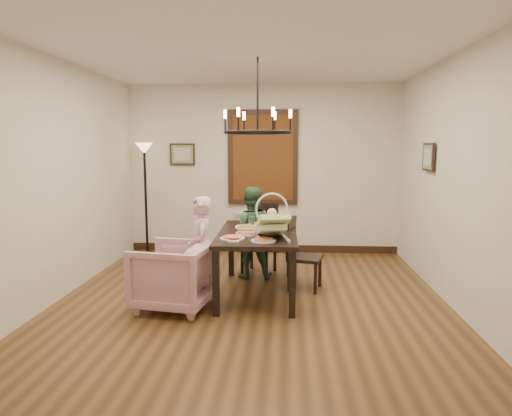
# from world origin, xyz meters

# --- Properties ---
(room_shell) EXTENTS (4.51, 5.00, 2.81)m
(room_shell) POSITION_xyz_m (0.00, 0.37, 1.40)
(room_shell) COLOR brown
(room_shell) RESTS_ON ground
(dining_table) EXTENTS (0.95, 1.65, 0.77)m
(dining_table) POSITION_xyz_m (0.05, 0.26, 0.68)
(dining_table) COLOR black
(dining_table) RESTS_ON room_shell
(chair_far) EXTENTS (0.55, 0.55, 1.00)m
(chair_far) POSITION_xyz_m (0.01, 1.17, 0.50)
(chair_far) COLOR black
(chair_far) RESTS_ON room_shell
(chair_right) EXTENTS (0.48, 0.48, 0.91)m
(chair_right) POSITION_xyz_m (0.64, 0.49, 0.45)
(chair_right) COLOR black
(chair_right) RESTS_ON room_shell
(armchair) EXTENTS (0.93, 0.91, 0.74)m
(armchair) POSITION_xyz_m (-0.84, -0.28, 0.37)
(armchair) COLOR #CB9BA7
(armchair) RESTS_ON room_shell
(elderly_woman) EXTENTS (0.33, 0.42, 1.02)m
(elderly_woman) POSITION_xyz_m (-0.58, -0.05, 0.51)
(elderly_woman) COLOR #E4A1C9
(elderly_woman) RESTS_ON room_shell
(seated_man) EXTENTS (0.53, 0.42, 1.04)m
(seated_man) POSITION_xyz_m (-0.08, 0.95, 0.52)
(seated_man) COLOR #365C3F
(seated_man) RESTS_ON room_shell
(baby_bouncer) EXTENTS (0.50, 0.61, 0.35)m
(baby_bouncer) POSITION_xyz_m (0.24, -0.14, 0.95)
(baby_bouncer) COLOR #D3F1A6
(baby_bouncer) RESTS_ON dining_table
(salad_bowl) EXTENTS (0.34, 0.34, 0.08)m
(salad_bowl) POSITION_xyz_m (-0.07, 0.23, 0.81)
(salad_bowl) COLOR white
(salad_bowl) RESTS_ON dining_table
(pizza_platter) EXTENTS (0.30, 0.30, 0.04)m
(pizza_platter) POSITION_xyz_m (-0.04, 0.11, 0.79)
(pizza_platter) COLOR tan
(pizza_platter) RESTS_ON dining_table
(drinking_glass) EXTENTS (0.06, 0.06, 0.13)m
(drinking_glass) POSITION_xyz_m (0.20, 0.33, 0.83)
(drinking_glass) COLOR silver
(drinking_glass) RESTS_ON dining_table
(window_blinds) EXTENTS (1.00, 0.03, 1.40)m
(window_blinds) POSITION_xyz_m (0.00, 2.46, 1.60)
(window_blinds) COLOR #512610
(window_blinds) RESTS_ON room_shell
(radiator) EXTENTS (0.92, 0.12, 0.62)m
(radiator) POSITION_xyz_m (0.00, 2.48, 0.35)
(radiator) COLOR silver
(radiator) RESTS_ON room_shell
(picture_back) EXTENTS (0.42, 0.03, 0.36)m
(picture_back) POSITION_xyz_m (-1.35, 2.47, 1.65)
(picture_back) COLOR black
(picture_back) RESTS_ON room_shell
(picture_right) EXTENTS (0.03, 0.42, 0.36)m
(picture_right) POSITION_xyz_m (2.21, 0.90, 1.65)
(picture_right) COLOR black
(picture_right) RESTS_ON room_shell
(floor_lamp) EXTENTS (0.30, 0.30, 1.80)m
(floor_lamp) POSITION_xyz_m (-1.90, 2.15, 0.90)
(floor_lamp) COLOR black
(floor_lamp) RESTS_ON room_shell
(chandelier) EXTENTS (0.80, 0.80, 0.04)m
(chandelier) POSITION_xyz_m (0.05, 0.26, 1.95)
(chandelier) COLOR black
(chandelier) RESTS_ON room_shell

